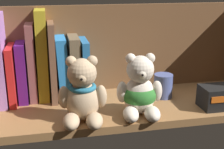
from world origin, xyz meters
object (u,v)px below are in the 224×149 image
(book_4, at_px, (22,71))
(book_5, at_px, (32,62))
(book_6, at_px, (42,55))
(teddy_bear_smaller, at_px, (140,91))
(book_7, at_px, (52,61))
(book_3, at_px, (13,73))
(book_10, at_px, (84,67))
(book_9, at_px, (74,66))
(pillar_candle, at_px, (163,86))
(teddy_bear_larger, at_px, (83,94))
(book_8, at_px, (62,67))
(small_product_box, at_px, (220,97))

(book_4, relative_size, book_5, 0.77)
(book_6, height_order, teddy_bear_smaller, book_6)
(book_7, height_order, teddy_bear_smaller, book_7)
(book_3, bearing_deg, book_10, 0.00)
(book_3, height_order, book_9, book_9)
(book_4, bearing_deg, pillar_candle, -9.59)
(book_4, relative_size, teddy_bear_larger, 1.03)
(book_8, height_order, small_product_box, book_8)
(book_4, distance_m, book_10, 0.17)
(book_4, relative_size, teddy_bear_smaller, 1.05)
(book_4, bearing_deg, teddy_bear_smaller, -29.06)
(book_10, distance_m, teddy_bear_larger, 0.17)
(book_7, bearing_deg, teddy_bear_larger, -69.87)
(teddy_bear_larger, bearing_deg, book_7, 110.13)
(book_6, height_order, book_10, book_6)
(book_6, height_order, book_7, book_6)
(book_7, xyz_separation_m, book_9, (0.06, 0.00, -0.02))
(book_10, bearing_deg, book_6, 180.00)
(book_4, xyz_separation_m, book_9, (0.14, 0.00, 0.01))
(book_7, distance_m, book_9, 0.06)
(small_product_box, bearing_deg, book_3, 162.90)
(book_3, xyz_separation_m, book_9, (0.17, 0.00, 0.01))
(book_6, xyz_separation_m, small_product_box, (0.45, -0.16, -0.09))
(book_4, relative_size, book_9, 0.92)
(book_3, relative_size, book_4, 0.97)
(book_7, xyz_separation_m, book_8, (0.03, 0.00, -0.02))
(book_7, bearing_deg, book_4, 180.00)
(book_3, height_order, book_6, book_6)
(book_8, bearing_deg, pillar_candle, -13.23)
(book_6, xyz_separation_m, pillar_candle, (0.33, -0.06, -0.09))
(pillar_candle, bearing_deg, book_9, 165.12)
(book_3, height_order, teddy_bear_smaller, book_3)
(teddy_bear_smaller, distance_m, small_product_box, 0.22)
(book_4, bearing_deg, book_10, 0.00)
(book_9, distance_m, teddy_bear_larger, 0.17)
(book_8, xyz_separation_m, teddy_bear_smaller, (0.18, -0.16, -0.03))
(book_8, relative_size, book_10, 1.05)
(teddy_bear_larger, relative_size, teddy_bear_smaller, 1.02)
(book_5, height_order, book_8, book_5)
(book_8, distance_m, teddy_bear_smaller, 0.24)
(book_3, distance_m, teddy_bear_larger, 0.24)
(book_9, height_order, book_10, book_9)
(small_product_box, bearing_deg, book_5, 161.15)
(teddy_bear_larger, bearing_deg, book_5, 124.63)
(book_8, relative_size, book_9, 0.99)
(book_10, distance_m, pillar_candle, 0.23)
(book_4, relative_size, book_10, 0.98)
(book_8, distance_m, book_9, 0.03)
(book_7, bearing_deg, small_product_box, -21.11)
(book_7, height_order, teddy_bear_larger, book_7)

